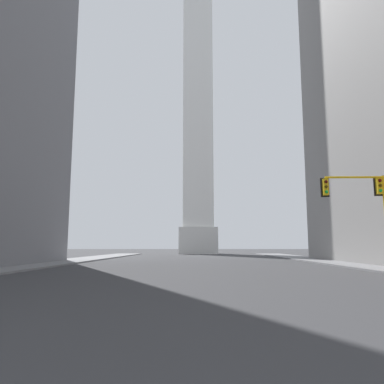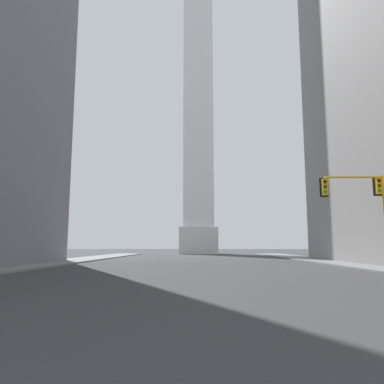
# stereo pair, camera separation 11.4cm
# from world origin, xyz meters

# --- Properties ---
(sidewalk_left) EXTENTS (5.00, 100.66, 0.15)m
(sidewalk_left) POSITION_xyz_m (-14.66, 30.20, 0.07)
(sidewalk_left) COLOR slate
(sidewalk_left) RESTS_ON ground_plane
(sidewalk_right) EXTENTS (5.00, 100.66, 0.15)m
(sidewalk_right) POSITION_xyz_m (14.66, 30.20, 0.07)
(sidewalk_right) COLOR slate
(sidewalk_right) RESTS_ON ground_plane
(obelisk) EXTENTS (8.44, 8.44, 78.48)m
(obelisk) POSITION_xyz_m (0.00, 83.88, 37.79)
(obelisk) COLOR silver
(obelisk) RESTS_ON ground_plane
(traffic_light_mid_right) EXTENTS (4.36, 0.51, 6.49)m
(traffic_light_mid_right) POSITION_xyz_m (11.19, 24.54, 4.91)
(traffic_light_mid_right) COLOR yellow
(traffic_light_mid_right) RESTS_ON ground_plane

